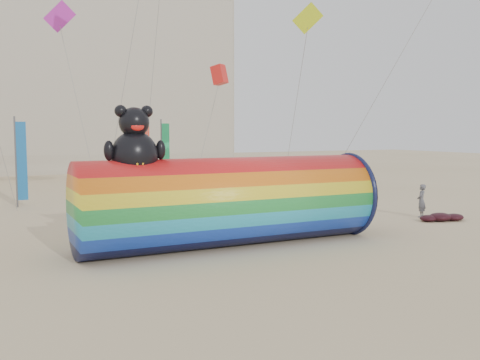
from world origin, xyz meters
name	(u,v)px	position (x,y,z in m)	size (l,w,h in m)	color
ground	(246,247)	(0.00, 0.00, 0.00)	(160.00, 160.00, 0.00)	#CCB58C
windsock_assembly	(229,199)	(-0.39, 0.63, 1.77)	(11.59, 3.53, 5.34)	red
kite_handler	(421,201)	(11.17, 2.32, 0.84)	(0.61, 0.40, 1.68)	#54555C
fabric_bundle	(443,217)	(11.33, 1.06, 0.17)	(2.62, 1.35, 0.41)	#400B16
festival_banners	(115,158)	(-0.98, 16.75, 2.64)	(10.32, 3.29, 5.20)	#59595E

